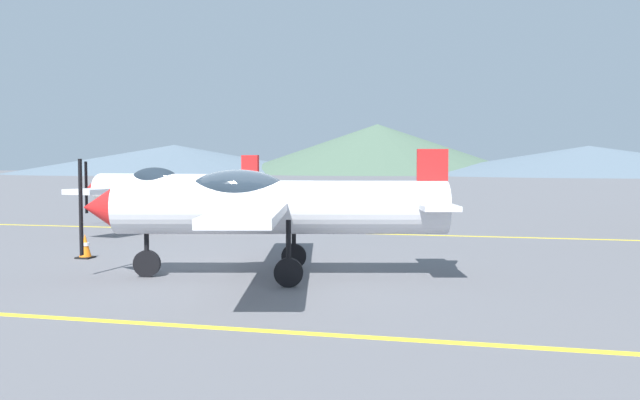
# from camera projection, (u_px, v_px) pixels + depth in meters

# --- Properties ---
(ground_plane) EXTENTS (400.00, 400.00, 0.00)m
(ground_plane) POSITION_uv_depth(u_px,v_px,m) (250.00, 272.00, 13.50)
(ground_plane) COLOR slate
(apron_line_near) EXTENTS (80.00, 0.16, 0.01)m
(apron_line_near) POSITION_uv_depth(u_px,v_px,m) (144.00, 323.00, 9.16)
(apron_line_near) COLOR yellow
(apron_line_near) RESTS_ON ground_plane
(apron_line_far) EXTENTS (80.00, 0.16, 0.01)m
(apron_line_far) POSITION_uv_depth(u_px,v_px,m) (332.00, 233.00, 21.31)
(apron_line_far) COLOR yellow
(apron_line_far) RESTS_ON ground_plane
(airplane_near) EXTENTS (7.51, 8.54, 2.57)m
(airplane_near) POSITION_uv_depth(u_px,v_px,m) (267.00, 205.00, 12.87)
(airplane_near) COLOR silver
(airplane_near) RESTS_ON ground_plane
(airplane_mid) EXTENTS (7.50, 8.57, 2.57)m
(airplane_mid) POSITION_uv_depth(u_px,v_px,m) (168.00, 188.00, 22.59)
(airplane_mid) COLOR silver
(airplane_mid) RESTS_ON ground_plane
(traffic_cone_side) EXTENTS (0.36, 0.36, 0.59)m
(traffic_cone_side) POSITION_uv_depth(u_px,v_px,m) (85.00, 246.00, 15.54)
(traffic_cone_side) COLOR black
(traffic_cone_side) RESTS_ON ground_plane
(hill_left) EXTENTS (83.48, 83.48, 7.38)m
(hill_left) POSITION_uv_depth(u_px,v_px,m) (175.00, 159.00, 168.51)
(hill_left) COLOR slate
(hill_left) RESTS_ON ground_plane
(hill_centerleft) EXTENTS (72.56, 72.56, 12.39)m
(hill_centerleft) POSITION_uv_depth(u_px,v_px,m) (377.00, 149.00, 161.99)
(hill_centerleft) COLOR #4C6651
(hill_centerleft) RESTS_ON ground_plane
(hill_centerright) EXTENTS (81.31, 81.31, 6.41)m
(hill_centerright) POSITION_uv_depth(u_px,v_px,m) (588.00, 160.00, 142.74)
(hill_centerright) COLOR slate
(hill_centerright) RESTS_ON ground_plane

